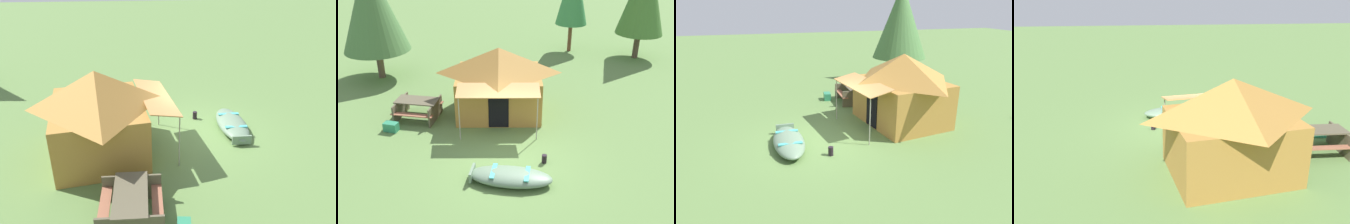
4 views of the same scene
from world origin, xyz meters
The scene contains 7 objects.
ground_plane centered at (0.00, 0.00, 0.00)m, with size 80.00×80.00×0.00m, color #5B7E41.
beached_rowboat centered at (0.16, -1.24, 0.21)m, with size 2.57×1.02×0.41m.
canvas_cabin_tent centered at (-0.92, 3.39, 1.43)m, with size 3.94×4.18×2.76m.
picnic_table centered at (-4.03, 2.42, 0.49)m, with size 1.69×1.55×0.79m.
cooler_box centered at (-4.69, 1.25, 0.17)m, with size 0.52×0.31×0.34m, color #2D845C.
fuel_can centered at (1.14, -0.03, 0.15)m, with size 0.17×0.17×0.29m, color black.
pine_tree_back_right centered at (-7.34, 6.36, 3.54)m, with size 3.16×3.16×5.68m.
Camera 2 is at (1.41, -10.72, 7.30)m, focal length 41.45 mm.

